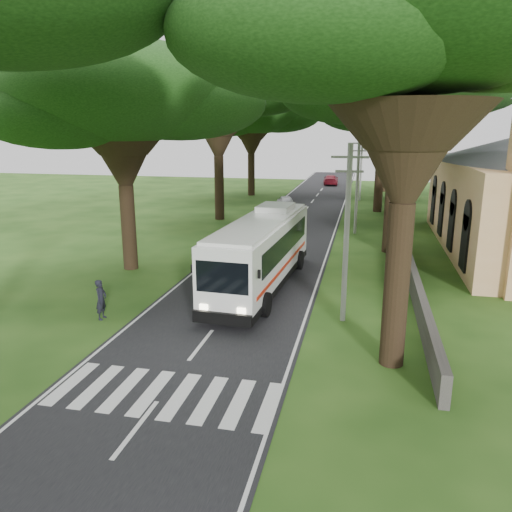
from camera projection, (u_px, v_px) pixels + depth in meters
The scene contains 18 objects.
ground at pixel (184, 367), 18.47m from camera, with size 140.00×140.00×0.00m, color #1F4112.
road at pixel (288, 233), 42.10m from camera, with size 8.00×120.00×0.04m, color black.
crosswalk at pixel (163, 395), 16.58m from camera, with size 8.00×3.00×0.01m, color silver.
property_wall at pixel (400, 233), 39.13m from camera, with size 0.35×50.00×1.20m, color #383533.
pole_near at pixel (347, 231), 21.95m from camera, with size 1.60×0.24×8.00m.
pole_mid at pixel (357, 183), 40.86m from camera, with size 1.60×0.24×8.00m.
pole_far at pixel (361, 166), 59.77m from camera, with size 1.60×0.24×8.00m.
tree_l_mida at pixel (120, 94), 28.87m from camera, with size 13.82×13.82×13.52m.
tree_l_midb at pixel (217, 87), 45.35m from camera, with size 13.96×13.96×15.33m.
tree_l_far at pixel (251, 110), 62.95m from camera, with size 14.63×14.63×13.93m.
tree_r_near at pixel (417, 6), 15.72m from camera, with size 13.68×13.68×15.39m.
tree_r_mida at pixel (400, 77), 32.75m from camera, with size 14.01×14.01×14.96m.
tree_r_midb at pixel (385, 88), 49.72m from camera, with size 15.40×15.40×15.85m.
tree_r_far at pixel (388, 105), 66.77m from camera, with size 16.31×16.31×15.04m.
coach_bus at pixel (262, 251), 27.36m from camera, with size 3.61×13.10×3.82m.
distant_car_a at pixel (285, 202), 55.04m from camera, with size 1.59×3.94×1.34m, color silver.
distant_car_c at pixel (331, 180), 77.26m from camera, with size 2.13×5.23×1.52m, color maroon.
pedestrian at pixel (101, 299), 22.94m from camera, with size 0.69×0.45×1.88m, color black.
Camera 1 is at (6.24, -15.88, 8.61)m, focal length 35.00 mm.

